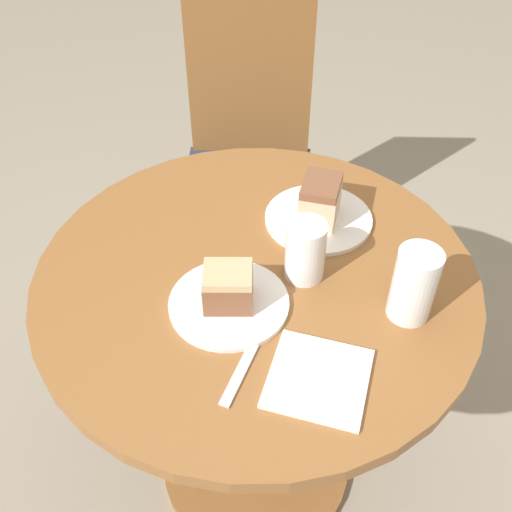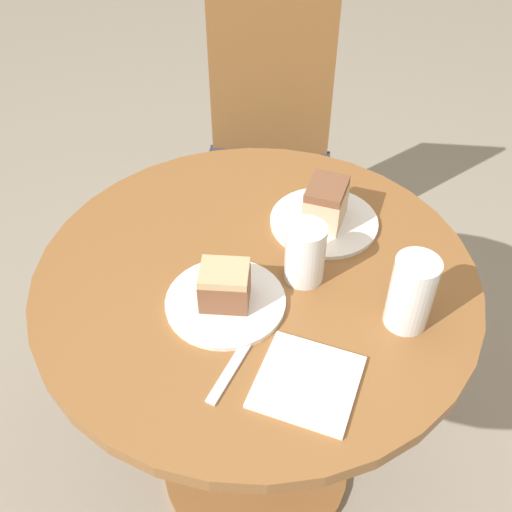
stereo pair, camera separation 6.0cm
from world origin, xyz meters
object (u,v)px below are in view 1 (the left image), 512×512
(glass_water, at_px, (413,287))
(chair, at_px, (249,160))
(plate_near, at_px, (229,303))
(plate_far, at_px, (318,219))
(cake_slice_near, at_px, (228,287))
(cake_slice_far, at_px, (320,200))
(glass_lemonade, at_px, (305,255))

(glass_water, bearing_deg, chair, 113.27)
(plate_near, relative_size, plate_far, 0.97)
(plate_far, bearing_deg, glass_water, -56.45)
(plate_near, distance_m, cake_slice_near, 0.04)
(cake_slice_far, xyz_separation_m, glass_water, (0.16, -0.24, 0.01))
(plate_far, relative_size, glass_water, 1.57)
(cake_slice_near, distance_m, glass_water, 0.32)
(plate_near, bearing_deg, chair, 93.20)
(cake_slice_far, bearing_deg, plate_far, 0.00)
(chair, height_order, glass_water, chair)
(glass_water, bearing_deg, cake_slice_near, -178.13)
(cake_slice_near, bearing_deg, chair, 93.20)
(plate_near, xyz_separation_m, cake_slice_far, (0.16, 0.26, 0.05))
(cake_slice_near, relative_size, glass_water, 0.65)
(chair, xyz_separation_m, glass_water, (0.37, -0.86, 0.35))
(chair, height_order, glass_lemonade, chair)
(plate_far, bearing_deg, cake_slice_far, 180.00)
(plate_near, relative_size, cake_slice_far, 2.03)
(glass_lemonade, height_order, glass_water, glass_water)
(cake_slice_near, bearing_deg, cake_slice_far, 57.90)
(cake_slice_far, height_order, glass_water, glass_water)
(plate_near, relative_size, glass_lemonade, 1.81)
(plate_far, bearing_deg, glass_lemonade, -99.10)
(cake_slice_far, distance_m, glass_water, 0.29)
(chair, relative_size, cake_slice_far, 8.76)
(chair, distance_m, cake_slice_near, 0.93)
(plate_far, bearing_deg, cake_slice_near, -122.10)
(plate_far, height_order, glass_water, glass_water)
(chair, distance_m, plate_near, 0.92)
(plate_far, relative_size, glass_lemonade, 1.86)
(chair, height_order, cake_slice_far, chair)
(glass_water, bearing_deg, plate_far, 123.55)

